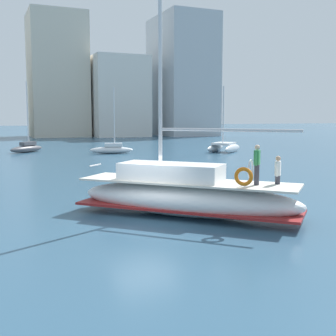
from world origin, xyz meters
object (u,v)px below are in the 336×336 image
at_px(main_sailboat, 185,194).
at_px(moored_ketch_distant, 27,148).
at_px(moored_sloop_near, 224,147).
at_px(moored_catamaran, 112,149).

xyz_separation_m(main_sailboat, moored_ketch_distant, (-2.97, 36.67, -0.36)).
bearing_deg(main_sailboat, moored_sloop_near, 56.89).
bearing_deg(moored_sloop_near, main_sailboat, -123.11).
xyz_separation_m(moored_catamaran, moored_ketch_distant, (-8.62, 5.49, 0.03)).
xyz_separation_m(moored_sloop_near, moored_ketch_distant, (-21.31, 8.56, -0.06)).
bearing_deg(moored_ketch_distant, moored_catamaran, -32.52).
distance_m(moored_sloop_near, moored_ketch_distant, 22.96).
xyz_separation_m(main_sailboat, moored_catamaran, (5.65, 31.18, -0.38)).
bearing_deg(moored_catamaran, main_sailboat, -100.26).
bearing_deg(main_sailboat, moored_ketch_distant, 94.63).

